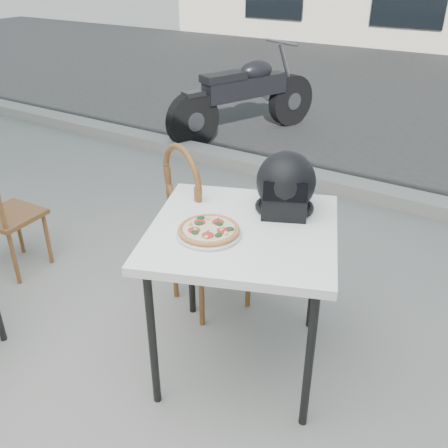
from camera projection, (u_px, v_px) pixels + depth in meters
The scene contains 9 objects.
ground at pixel (137, 415), 2.40m from camera, with size 80.00×80.00×0.00m, color gray.
street_asphalt at pixel (443, 99), 7.59m from camera, with size 30.00×8.00×0.00m, color black.
curb at pixel (353, 187), 4.60m from camera, with size 30.00×0.25×0.12m, color gray.
cafe_table_main at pixel (243, 241), 2.38m from camera, with size 1.13×1.13×0.83m.
plate at pixel (209, 233), 2.27m from camera, with size 0.32×0.32×0.02m.
pizza at pixel (209, 229), 2.26m from camera, with size 0.29×0.29×0.04m.
helmet at pixel (286, 186), 2.44m from camera, with size 0.39×0.40×0.30m.
cafe_chair_main at pixel (199, 221), 2.87m from camera, with size 0.55×0.55×1.08m.
motorcycle at pixel (246, 98), 5.88m from camera, with size 0.90×2.02×1.06m.
Camera 1 is at (1.25, -1.18, 1.96)m, focal length 40.00 mm.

